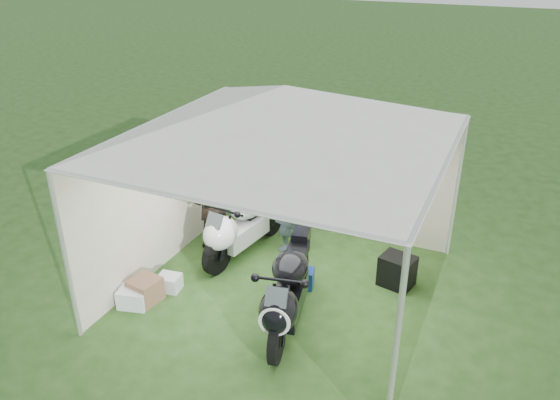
% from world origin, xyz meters
% --- Properties ---
extents(ground, '(80.00, 80.00, 0.00)m').
position_xyz_m(ground, '(0.00, 0.00, 0.00)').
color(ground, '#244617').
rests_on(ground, ground).
extents(canopy_tent, '(5.66, 5.66, 3.00)m').
position_xyz_m(canopy_tent, '(-0.00, 0.03, 2.58)').
color(canopy_tent, silver).
rests_on(canopy_tent, ground).
extents(motorcycle_white, '(0.65, 2.05, 1.01)m').
position_xyz_m(motorcycle_white, '(-1.02, 0.60, 0.56)').
color(motorcycle_white, black).
rests_on(motorcycle_white, ground).
extents(motorcycle_black, '(0.74, 2.09, 1.04)m').
position_xyz_m(motorcycle_black, '(0.37, -0.77, 0.58)').
color(motorcycle_black, black).
rests_on(motorcycle_black, ground).
extents(paddock_stand, '(0.42, 0.31, 0.29)m').
position_xyz_m(paddock_stand, '(0.18, 0.17, 0.14)').
color(paddock_stand, blue).
rests_on(paddock_stand, ground).
extents(person_dark_jacket, '(0.91, 0.78, 1.61)m').
position_xyz_m(person_dark_jacket, '(-1.54, 0.64, 0.81)').
color(person_dark_jacket, black).
rests_on(person_dark_jacket, ground).
extents(person_blue_jacket, '(0.75, 0.82, 1.87)m').
position_xyz_m(person_blue_jacket, '(-0.35, 1.08, 0.93)').
color(person_blue_jacket, slate).
rests_on(person_blue_jacket, ground).
extents(equipment_box, '(0.55, 0.47, 0.47)m').
position_xyz_m(equipment_box, '(1.45, 0.78, 0.24)').
color(equipment_box, black).
rests_on(equipment_box, ground).
extents(crate_0, '(0.47, 0.40, 0.27)m').
position_xyz_m(crate_0, '(-1.75, -1.21, 0.13)').
color(crate_0, white).
rests_on(crate_0, ground).
extents(crate_1, '(0.44, 0.44, 0.34)m').
position_xyz_m(crate_1, '(-1.68, -1.04, 0.17)').
color(crate_1, brown).
rests_on(crate_1, ground).
extents(crate_2, '(0.35, 0.31, 0.23)m').
position_xyz_m(crate_2, '(-1.53, -0.68, 0.12)').
color(crate_2, silver).
rests_on(crate_2, ground).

